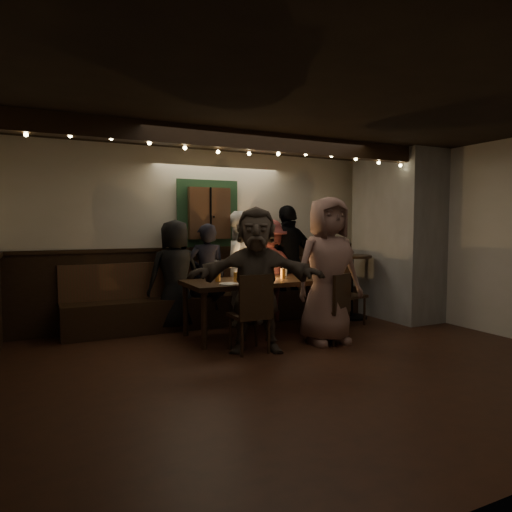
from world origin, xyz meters
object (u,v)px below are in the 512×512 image
chair_near_right (335,304)px  person_c (237,268)px  high_top (351,278)px  person_b (207,275)px  chair_end (344,290)px  person_f (256,279)px  dining_table (262,284)px  person_g (328,270)px  person_d (269,270)px  chair_near_left (253,309)px  person_e (289,262)px  person_a (175,275)px

chair_near_right → person_c: bearing=113.1°
high_top → person_b: bearing=169.9°
chair_end → person_f: (-1.76, -0.66, 0.33)m
dining_table → chair_near_right: dining_table is taller
person_f → person_g: bearing=21.7°
person_d → person_g: bearing=101.2°
chair_near_left → person_d: person_d is taller
chair_near_right → person_f: bearing=173.6°
chair_end → high_top: high_top is taller
person_g → high_top: bearing=44.9°
person_d → dining_table: bearing=65.6°
dining_table → chair_end: 1.33m
chair_end → person_c: person_c is taller
high_top → person_f: size_ratio=0.59×
chair_near_right → person_d: 1.57m
person_e → person_f: (-1.29, -1.46, -0.05)m
person_a → person_g: (1.51, -1.54, 0.14)m
person_b → dining_table: bearing=138.9°
high_top → person_g: size_ratio=0.55×
chair_end → person_g: bearing=-138.1°
chair_end → person_b: bearing=156.8°
dining_table → person_a: 1.26m
dining_table → high_top: size_ratio=2.09×
high_top → person_b: person_b is taller
chair_end → person_b: (-1.85, 0.79, 0.23)m
chair_near_right → person_d: size_ratio=0.56×
person_e → person_g: size_ratio=0.98×
chair_near_left → person_g: 1.13m
person_e → person_f: size_ratio=1.05×
chair_near_left → person_d: (1.01, 1.51, 0.26)m
chair_end → dining_table: bearing=178.1°
chair_near_left → chair_end: size_ratio=1.00×
chair_end → person_b: 2.02m
person_b → person_d: bearing=-167.5°
dining_table → person_e: bearing=41.8°
chair_near_right → person_d: bearing=94.4°
person_a → person_f: 1.58m
person_a → dining_table: bearing=139.0°
chair_near_right → chair_near_left: bearing=178.4°
person_b → high_top: bearing=-176.2°
dining_table → chair_end: size_ratio=2.26×
high_top → person_d: (-1.27, 0.38, 0.15)m
person_a → person_b: size_ratio=1.04×
person_e → person_f: person_e is taller
chair_end → person_e: 1.00m
chair_near_left → dining_table: bearing=56.3°
person_c → person_e: 0.90m
person_a → person_c: size_ratio=0.92×
chair_near_left → chair_near_right: bearing=-1.6°
chair_near_right → person_g: (-0.08, 0.06, 0.42)m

